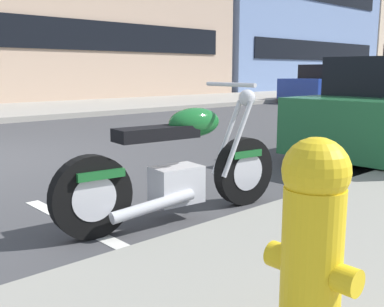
% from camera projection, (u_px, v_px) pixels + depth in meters
% --- Properties ---
extents(sidewalk_far_curb, '(120.00, 5.00, 0.14)m').
position_uv_depth(sidewalk_far_curb, '(221.00, 99.00, 18.82)').
color(sidewalk_far_curb, gray).
rests_on(sidewalk_far_curb, ground).
extents(parking_stall_stripe, '(0.12, 2.20, 0.01)m').
position_uv_depth(parking_stall_stripe, '(92.00, 232.00, 3.43)').
color(parking_stall_stripe, silver).
rests_on(parking_stall_stripe, ground).
extents(parked_motorcycle, '(2.08, 0.62, 1.10)m').
position_uv_depth(parked_motorcycle, '(179.00, 168.00, 3.68)').
color(parked_motorcycle, black).
rests_on(parked_motorcycle, ground).
extents(car_opposite_curb, '(4.42, 1.85, 1.45)m').
position_uv_depth(car_opposite_curb, '(330.00, 84.00, 18.04)').
color(car_opposite_curb, navy).
rests_on(car_opposite_curb, ground).
extents(fire_hydrant, '(0.24, 0.36, 0.84)m').
position_uv_depth(fire_hydrant, '(312.00, 246.00, 1.62)').
color(fire_hydrant, gold).
rests_on(fire_hydrant, sidewalk_near_curb).
extents(townhouse_near_left, '(14.49, 8.20, 10.86)m').
position_uv_depth(townhouse_near_left, '(268.00, 5.00, 29.68)').
color(townhouse_near_left, '#6B84B2').
rests_on(townhouse_near_left, ground).
extents(townhouse_mid_block, '(10.53, 10.97, 11.94)m').
position_uv_depth(townhouse_mid_block, '(348.00, 15.00, 39.03)').
color(townhouse_mid_block, beige).
rests_on(townhouse_mid_block, ground).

